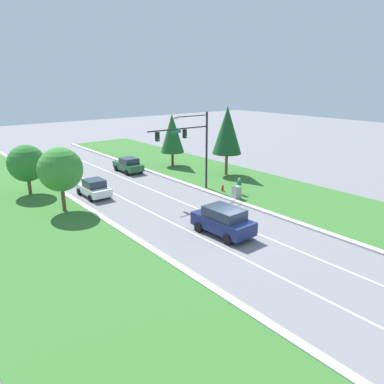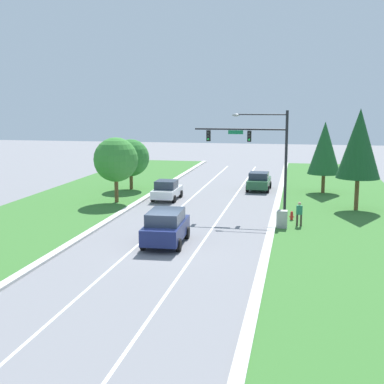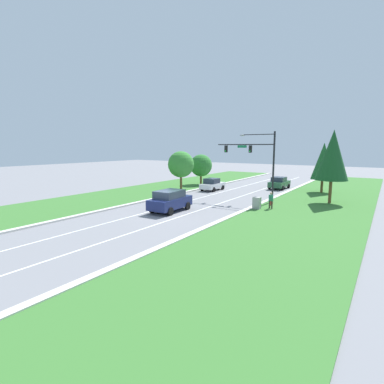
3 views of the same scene
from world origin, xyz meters
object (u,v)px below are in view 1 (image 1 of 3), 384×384
(pedestrian, at_px, (239,185))
(oak_far_left_tree, at_px, (60,170))
(traffic_signal_mast, at_px, (191,141))
(utility_cabinet, at_px, (236,193))
(conifer_far_right_tree, at_px, (172,133))
(white_sedan, at_px, (94,188))
(fire_hydrant, at_px, (223,188))
(navy_suv, at_px, (223,221))
(oak_near_left_tree, at_px, (27,163))
(conifer_near_right_tree, at_px, (227,130))
(forest_sedan, at_px, (128,165))

(pedestrian, relative_size, oak_far_left_tree, 0.31)
(traffic_signal_mast, xyz_separation_m, utility_cabinet, (1.88, -4.37, -4.46))
(traffic_signal_mast, relative_size, conifer_far_right_tree, 1.17)
(white_sedan, xyz_separation_m, utility_cabinet, (9.97, -8.87, -0.22))
(fire_hydrant, bearing_deg, navy_suv, -132.53)
(utility_cabinet, bearing_deg, pedestrian, 35.84)
(fire_hydrant, relative_size, oak_near_left_tree, 0.15)
(conifer_far_right_tree, bearing_deg, traffic_signal_mast, -116.25)
(oak_near_left_tree, bearing_deg, utility_cabinet, -42.29)
(traffic_signal_mast, relative_size, pedestrian, 4.53)
(navy_suv, xyz_separation_m, conifer_near_right_tree, (11.90, 12.36, 4.10))
(traffic_signal_mast, relative_size, conifer_near_right_tree, 0.98)
(utility_cabinet, relative_size, conifer_far_right_tree, 0.19)
(utility_cabinet, relative_size, fire_hydrant, 1.75)
(traffic_signal_mast, bearing_deg, fire_hydrant, -36.66)
(traffic_signal_mast, bearing_deg, pedestrian, -50.05)
(oak_near_left_tree, bearing_deg, pedestrian, -38.45)
(utility_cabinet, bearing_deg, forest_sedan, 99.74)
(utility_cabinet, xyz_separation_m, conifer_far_right_tree, (3.21, 14.69, 3.56))
(white_sedan, height_order, utility_cabinet, white_sedan)
(conifer_far_right_tree, bearing_deg, oak_near_left_tree, -175.30)
(utility_cabinet, height_order, pedestrian, pedestrian)
(forest_sedan, height_order, pedestrian, forest_sedan)
(traffic_signal_mast, height_order, forest_sedan, traffic_signal_mast)
(pedestrian, height_order, oak_far_left_tree, oak_far_left_tree)
(fire_hydrant, height_order, oak_near_left_tree, oak_near_left_tree)
(utility_cabinet, relative_size, oak_far_left_tree, 0.23)
(pedestrian, distance_m, oak_near_left_tree, 20.10)
(utility_cabinet, distance_m, conifer_near_right_tree, 10.01)
(traffic_signal_mast, xyz_separation_m, pedestrian, (2.99, -3.57, -4.14))
(traffic_signal_mast, bearing_deg, oak_far_left_tree, 169.53)
(pedestrian, height_order, fire_hydrant, pedestrian)
(forest_sedan, distance_m, navy_suv, 21.07)
(conifer_far_right_tree, bearing_deg, conifer_near_right_tree, -74.02)
(oak_near_left_tree, bearing_deg, navy_suv, -66.54)
(utility_cabinet, distance_m, pedestrian, 1.41)
(traffic_signal_mast, distance_m, pedestrian, 6.22)
(utility_cabinet, xyz_separation_m, conifer_near_right_tree, (5.38, 7.11, 4.54))
(forest_sedan, height_order, oak_near_left_tree, oak_near_left_tree)
(pedestrian, bearing_deg, conifer_near_right_tree, -113.83)
(pedestrian, bearing_deg, forest_sedan, -65.34)
(traffic_signal_mast, distance_m, navy_suv, 11.41)
(traffic_signal_mast, height_order, conifer_far_right_tree, traffic_signal_mast)
(pedestrian, relative_size, oak_near_left_tree, 0.35)
(traffic_signal_mast, relative_size, fire_hydrant, 10.93)
(white_sedan, xyz_separation_m, oak_far_left_tree, (-3.69, -2.32, 2.76))
(fire_hydrant, distance_m, oak_near_left_tree, 18.74)
(forest_sedan, distance_m, conifer_near_right_tree, 12.36)
(conifer_near_right_tree, bearing_deg, oak_near_left_tree, 162.94)
(navy_suv, xyz_separation_m, conifer_far_right_tree, (9.74, 19.93, 3.12))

